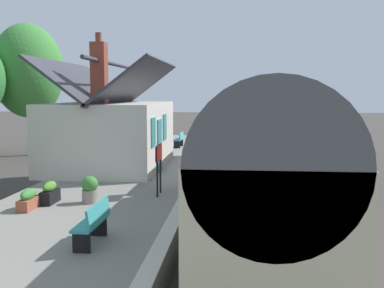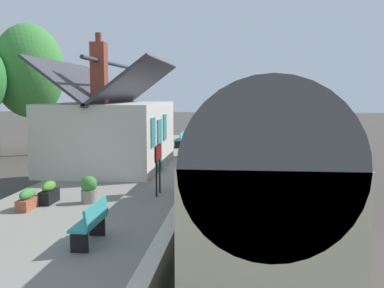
# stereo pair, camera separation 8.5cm
# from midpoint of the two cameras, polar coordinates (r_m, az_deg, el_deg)

# --- Properties ---
(ground_plane) EXTENTS (160.00, 160.00, 0.00)m
(ground_plane) POSITION_cam_midpoint_polar(r_m,az_deg,el_deg) (19.00, 4.15, -6.06)
(ground_plane) COLOR #423D38
(platform) EXTENTS (32.00, 5.57, 0.90)m
(platform) POSITION_cam_midpoint_polar(r_m,az_deg,el_deg) (19.35, -7.16, -4.50)
(platform) COLOR gray
(platform) RESTS_ON ground
(platform_edge_coping) EXTENTS (32.00, 0.36, 0.02)m
(platform_edge_coping) POSITION_cam_midpoint_polar(r_m,az_deg,el_deg) (18.88, 0.58, -3.30)
(platform_edge_coping) COLOR beige
(platform_edge_coping) RESTS_ON platform
(rail_near) EXTENTS (52.00, 0.08, 0.14)m
(rail_near) POSITION_cam_midpoint_polar(r_m,az_deg,el_deg) (19.02, 9.06, -5.89)
(rail_near) COLOR gray
(rail_near) RESTS_ON ground
(rail_far) EXTENTS (52.00, 0.08, 0.14)m
(rail_far) POSITION_cam_midpoint_polar(r_m,az_deg,el_deg) (18.98, 4.69, -5.86)
(rail_far) COLOR gray
(rail_far) RESTS_ON ground
(train) EXTENTS (17.90, 2.73, 4.32)m
(train) POSITION_cam_midpoint_polar(r_m,az_deg,el_deg) (15.30, 7.30, -0.67)
(train) COLOR black
(train) RESTS_ON ground
(station_building) EXTENTS (7.27, 4.61, 5.45)m
(station_building) POSITION_cam_midpoint_polar(r_m,az_deg,el_deg) (20.05, -9.95, 1.49)
(station_building) COLOR silver
(station_building) RESTS_ON platform
(bench_mid_platform) EXTENTS (1.42, 0.49, 0.88)m
(bench_mid_platform) POSITION_cam_midpoint_polar(r_m,az_deg,el_deg) (27.11, -1.63, 0.61)
(bench_mid_platform) COLOR teal
(bench_mid_platform) RESTS_ON platform
(bench_by_lamp) EXTENTS (1.41, 0.45, 0.88)m
(bench_by_lamp) POSITION_cam_midpoint_polar(r_m,az_deg,el_deg) (10.04, -12.30, -9.34)
(bench_by_lamp) COLOR teal
(bench_by_lamp) RESTS_ON platform
(planter_under_sign) EXTENTS (0.50, 0.50, 0.85)m
(planter_under_sign) POSITION_cam_midpoint_polar(r_m,az_deg,el_deg) (21.44, -0.35, -0.97)
(planter_under_sign) COLOR gray
(planter_under_sign) RESTS_ON platform
(planter_bench_right) EXTENTS (0.83, 0.32, 0.63)m
(planter_bench_right) POSITION_cam_midpoint_polar(r_m,az_deg,el_deg) (14.00, -17.26, -5.75)
(planter_bench_right) COLOR black
(planter_bench_right) RESTS_ON platform
(planter_bench_left) EXTENTS (0.89, 0.32, 0.56)m
(planter_bench_left) POSITION_cam_midpoint_polar(r_m,az_deg,el_deg) (13.47, -19.63, -6.46)
(planter_bench_left) COLOR #9E5138
(planter_bench_left) RESTS_ON platform
(planter_edge_far) EXTENTS (0.47, 0.47, 0.80)m
(planter_edge_far) POSITION_cam_midpoint_polar(r_m,az_deg,el_deg) (13.72, -12.64, -5.45)
(planter_edge_far) COLOR gray
(planter_edge_far) RESTS_ON platform
(station_sign_board) EXTENTS (0.96, 0.06, 1.57)m
(station_sign_board) POSITION_cam_midpoint_polar(r_m,az_deg,el_deg) (14.34, -4.29, -1.61)
(station_sign_board) COLOR black
(station_sign_board) RESTS_ON platform
(tree_distant) EXTENTS (4.80, 4.43, 8.49)m
(tree_distant) POSITION_cam_midpoint_polar(r_m,az_deg,el_deg) (31.89, -19.62, 8.47)
(tree_distant) COLOR #4C3828
(tree_distant) RESTS_ON ground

